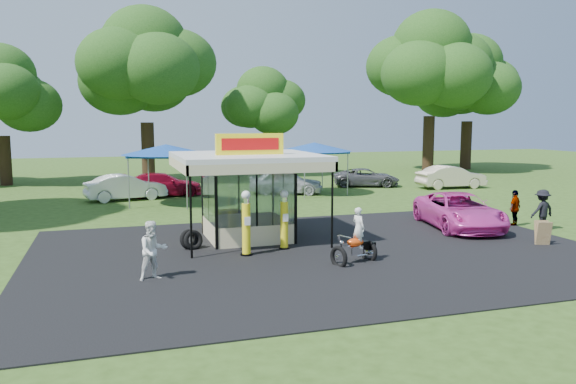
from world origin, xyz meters
name	(u,v)px	position (x,y,z in m)	size (l,w,h in m)	color
ground	(345,267)	(0.00, 0.00, 0.00)	(120.00, 120.00, 0.00)	#2E4916
asphalt_apron	(322,252)	(0.00, 2.00, 0.02)	(20.00, 14.00, 0.04)	black
gas_station_kiosk	(247,195)	(-2.00, 4.99, 1.78)	(5.40, 5.40, 4.18)	white
gas_pump_left	(246,225)	(-2.68, 2.32, 1.10)	(0.43, 0.43, 2.29)	black
gas_pump_right	(284,221)	(-1.14, 2.87, 1.05)	(0.41, 0.41, 2.18)	black
motorcycle	(357,241)	(0.56, 0.31, 0.75)	(1.70, 1.22, 1.92)	black
spare_tires	(191,240)	(-4.37, 3.86, 0.37)	(0.95, 0.74, 0.76)	black
a_frame_sign	(543,233)	(8.28, 0.55, 0.47)	(0.57, 0.63, 0.93)	#593819
kiosk_car	(235,218)	(-2.00, 7.20, 0.48)	(1.13, 2.82, 0.96)	yellow
pink_sedan	(459,211)	(7.28, 4.40, 0.77)	(2.55, 5.52, 1.53)	#E73FAF
spectator_west	(153,251)	(-5.97, 0.29, 0.88)	(0.86, 0.67, 1.77)	white
spectator_east_a	(542,210)	(10.40, 2.98, 0.88)	(1.14, 0.65, 1.76)	black
spectator_east_b	(515,208)	(9.97, 4.15, 0.81)	(0.95, 0.39, 1.62)	gray
bg_car_a	(126,187)	(-6.23, 17.89, 0.76)	(1.61, 4.62, 1.52)	white
bg_car_b	(162,185)	(-4.02, 19.06, 0.72)	(2.02, 4.97, 1.44)	maroon
bg_car_c	(286,182)	(3.57, 17.67, 0.79)	(1.87, 4.65, 1.58)	silver
bg_car_d	(366,177)	(10.28, 19.89, 0.64)	(2.13, 4.62, 1.28)	#535355
bg_car_e	(451,177)	(15.41, 17.16, 0.78)	(1.65, 4.74, 1.56)	beige
tent_west	(166,150)	(-4.10, 15.32, 3.04)	(4.81, 4.81, 3.36)	gray
tent_east	(314,147)	(5.26, 17.07, 2.97)	(4.70, 4.70, 3.29)	gray
oak_far_b	(1,97)	(-14.26, 28.51, 6.30)	(8.28, 8.28, 9.88)	black
oak_far_c	(146,74)	(-4.27, 27.62, 8.12)	(10.85, 10.85, 12.79)	black
oak_far_d	(263,108)	(5.46, 30.10, 5.72)	(7.54, 7.54, 8.98)	black
oak_far_e	(431,72)	(20.51, 28.45, 8.97)	(11.81, 11.81, 14.05)	black
oak_far_f	(468,85)	(25.68, 30.12, 8.02)	(10.37, 10.37, 12.49)	black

